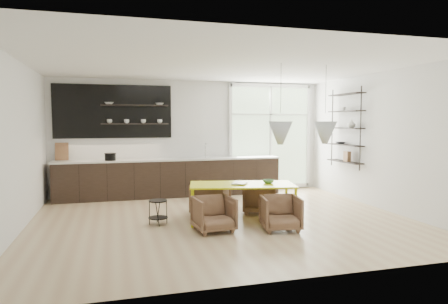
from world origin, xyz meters
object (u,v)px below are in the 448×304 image
Objects in this scene: armchair_back_left at (211,198)px; armchair_front_left at (214,214)px; armchair_front_right at (281,213)px; armchair_back_right at (260,198)px; dining_table at (242,186)px; wire_stool at (158,209)px.

armchair_back_left reaches higher than armchair_front_left.
armchair_back_left is 1.08× the size of armchair_front_left.
armchair_back_left is 1.71m from armchair_front_right.
armchair_back_right is (0.99, -0.15, -0.02)m from armchair_back_left.
dining_table is at bearing 150.70° from armchair_back_left.
armchair_front_right is at bearing -47.53° from dining_table.
armchair_back_right is at bearing 94.16° from armchair_front_right.
armchair_back_left is 1.23m from wire_stool.
armchair_back_right is at bearing 35.24° from armchair_front_left.
armchair_front_right is (-0.12, -1.33, -0.01)m from armchair_back_right.
armchair_front_left is 1.14m from armchair_front_right.
armchair_back_left is 1.27m from armchair_front_left.
dining_table is at bearing -6.88° from wire_stool.
wire_stool is at bearing 163.84° from armchair_front_right.
armchair_back_left is 1.00m from armchair_back_right.
armchair_back_left is (-0.42, 0.72, -0.33)m from dining_table.
dining_table is 0.95m from armchair_front_right.
armchair_back_left reaches higher than wire_stool.
armchair_front_left is 1.48× the size of wire_stool.
dining_table is 0.93m from armchair_front_left.
dining_table is 4.66× the size of wire_stool.
armchair_back_left reaches higher than armchair_front_right.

